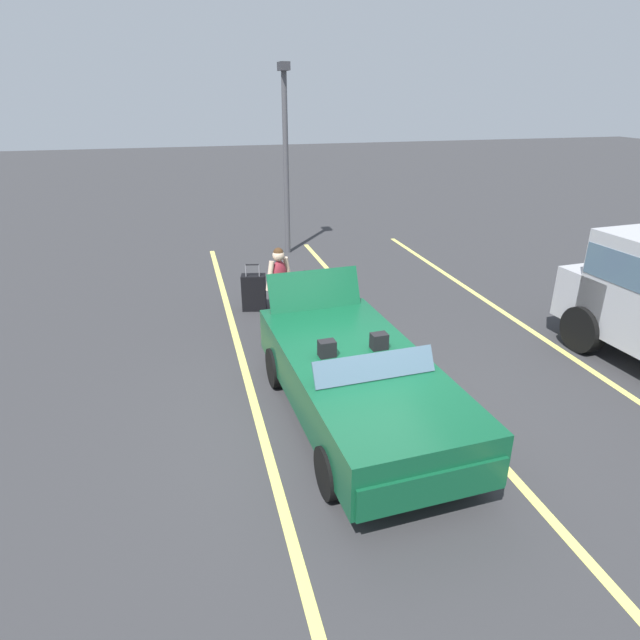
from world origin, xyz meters
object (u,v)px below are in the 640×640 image
at_px(traveler_person, 279,287).
at_px(convertible_car, 364,390).
at_px(suitcase_medium_bright, 301,299).
at_px(parking_lamp_post, 286,147).
at_px(suitcase_large_black, 254,292).

bearing_deg(traveler_person, convertible_car, -21.31).
distance_m(suitcase_medium_bright, parking_lamp_post, 5.10).
height_order(suitcase_medium_bright, traveler_person, traveler_person).
bearing_deg(traveler_person, suitcase_medium_bright, 116.84).
distance_m(suitcase_large_black, traveler_person, 1.50).
height_order(convertible_car, traveler_person, traveler_person).
relative_size(traveler_person, parking_lamp_post, 0.34).
bearing_deg(suitcase_large_black, suitcase_medium_bright, -103.91).
relative_size(suitcase_large_black, traveler_person, 0.60).
xyz_separation_m(suitcase_large_black, parking_lamp_post, (-3.98, 1.51, 2.43)).
distance_m(convertible_car, traveler_person, 3.27).
distance_m(suitcase_large_black, parking_lamp_post, 4.90).
bearing_deg(suitcase_medium_bright, traveler_person, 67.44).
height_order(convertible_car, suitcase_medium_bright, convertible_car).
bearing_deg(suitcase_large_black, parking_lamp_post, -8.59).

